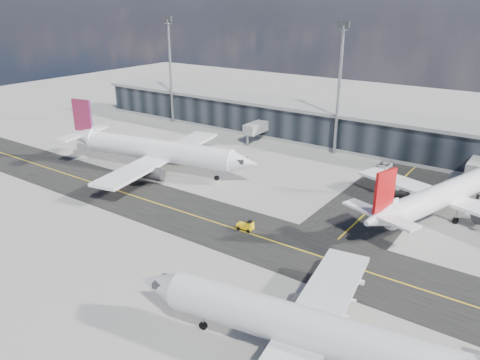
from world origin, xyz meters
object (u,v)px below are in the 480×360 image
(airliner_redtail, at_px, (443,195))
(airliner_near, at_px, (321,334))
(baggage_tug, at_px, (247,226))
(airliner_af, at_px, (155,150))
(service_van, at_px, (384,166))

(airliner_redtail, distance_m, airliner_near, 41.78)
(airliner_near, height_order, baggage_tug, airliner_near)
(airliner_af, relative_size, airliner_redtail, 1.18)
(airliner_af, xyz_separation_m, service_van, (38.27, 27.80, -3.71))
(baggage_tug, height_order, service_van, baggage_tug)
(airliner_af, relative_size, service_van, 9.34)
(service_van, bearing_deg, baggage_tug, -98.66)
(airliner_near, bearing_deg, service_van, 4.68)
(airliner_af, xyz_separation_m, airliner_redtail, (53.44, 10.53, -0.60))
(baggage_tug, relative_size, service_van, 0.56)
(airliner_redtail, bearing_deg, baggage_tug, -118.06)
(airliner_near, bearing_deg, airliner_af, 50.43)
(airliner_near, distance_m, baggage_tug, 29.50)
(airliner_redtail, height_order, service_van, airliner_redtail)
(airliner_af, xyz_separation_m, airliner_near, (52.39, -31.23, -0.39))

